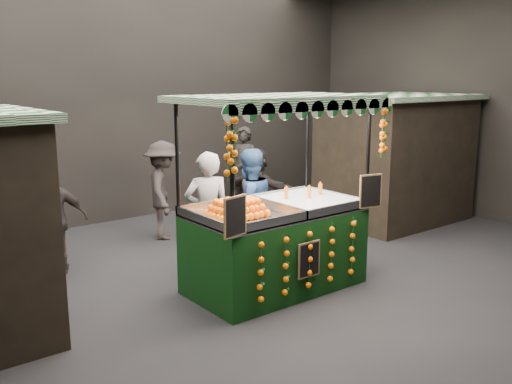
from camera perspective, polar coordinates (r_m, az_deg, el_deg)
ground at (r=8.11m, az=2.30°, el=-9.71°), size 12.00×12.00×0.00m
market_hall at (r=7.56m, az=2.52°, el=14.90°), size 12.10×10.10×5.05m
neighbour_stall_right at (r=11.90m, az=13.97°, el=3.41°), size 3.00×2.20×2.60m
juice_stall at (r=7.83m, az=2.18°, el=-3.97°), size 2.80×1.65×2.71m
vendor_grey at (r=8.39m, az=-4.95°, el=-2.25°), size 0.80×0.67×1.89m
vendor_blue at (r=8.85m, az=-0.74°, el=-1.54°), size 0.93×0.74×1.86m
shopper_1 at (r=10.00m, az=0.11°, el=-0.77°), size 0.88×0.74×1.59m
shopper_2 at (r=8.96m, az=-19.93°, el=-2.67°), size 1.07×0.71×1.69m
shopper_3 at (r=10.39m, az=-9.43°, el=0.18°), size 1.14×1.35×1.82m
shopper_4 at (r=9.37m, az=-21.84°, el=-1.41°), size 1.11×0.93×1.93m
shopper_5 at (r=10.83m, az=0.07°, el=0.27°), size 0.89×1.57×1.61m
shopper_6 at (r=12.31m, az=-1.24°, el=2.30°), size 0.69×0.81×1.89m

